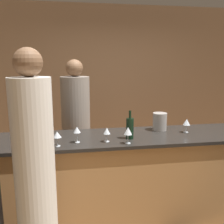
{
  "coord_description": "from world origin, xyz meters",
  "views": [
    {
      "loc": [
        -0.7,
        -2.57,
        1.77
      ],
      "look_at": [
        -0.26,
        0.1,
        1.23
      ],
      "focal_mm": 40.0,
      "sensor_mm": 36.0,
      "label": 1
    }
  ],
  "objects_px": {
    "ice_bucket": "(160,122)",
    "wine_bottle_0": "(130,128)",
    "guest_0": "(35,177)",
    "bartender": "(76,132)"
  },
  "relations": [
    {
      "from": "guest_0",
      "to": "wine_bottle_0",
      "type": "relative_size",
      "value": 6.25
    },
    {
      "from": "wine_bottle_0",
      "to": "ice_bucket",
      "type": "xyz_separation_m",
      "value": [
        0.43,
        0.27,
        -0.01
      ]
    },
    {
      "from": "bartender",
      "to": "wine_bottle_0",
      "type": "bearing_deg",
      "value": 122.75
    },
    {
      "from": "ice_bucket",
      "to": "bartender",
      "type": "bearing_deg",
      "value": 149.3
    },
    {
      "from": "ice_bucket",
      "to": "guest_0",
      "type": "bearing_deg",
      "value": -147.88
    },
    {
      "from": "ice_bucket",
      "to": "wine_bottle_0",
      "type": "bearing_deg",
      "value": -147.55
    },
    {
      "from": "wine_bottle_0",
      "to": "ice_bucket",
      "type": "height_order",
      "value": "wine_bottle_0"
    },
    {
      "from": "wine_bottle_0",
      "to": "ice_bucket",
      "type": "relative_size",
      "value": 1.46
    },
    {
      "from": "wine_bottle_0",
      "to": "ice_bucket",
      "type": "distance_m",
      "value": 0.5
    },
    {
      "from": "guest_0",
      "to": "wine_bottle_0",
      "type": "distance_m",
      "value": 1.08
    }
  ]
}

